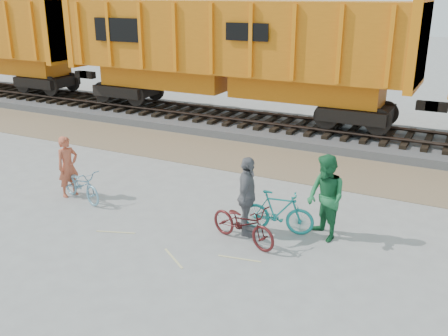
{
  "coord_description": "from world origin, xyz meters",
  "views": [
    {
      "loc": [
        5.79,
        -8.7,
        5.1
      ],
      "look_at": [
        0.57,
        1.5,
        1.07
      ],
      "focal_mm": 40.0,
      "sensor_mm": 36.0,
      "label": 1
    }
  ],
  "objects": [
    {
      "name": "bicycle_blue",
      "position": [
        -2.96,
        0.3,
        0.42
      ],
      "size": [
        1.71,
        1.01,
        0.85
      ],
      "primitive_type": "imported",
      "rotation": [
        0.0,
        0.0,
        1.27
      ],
      "color": "#72A6BD",
      "rests_on": "ground"
    },
    {
      "name": "hopper_car_center",
      "position": [
        -2.98,
        9.0,
        3.01
      ],
      "size": [
        14.0,
        3.13,
        4.65
      ],
      "color": "black",
      "rests_on": "track"
    },
    {
      "name": "person_woman",
      "position": [
        1.66,
        0.49,
        0.9
      ],
      "size": [
        0.71,
        1.13,
        1.8
      ],
      "primitive_type": "imported",
      "rotation": [
        0.0,
        0.0,
        1.85
      ],
      "color": "slate",
      "rests_on": "ground"
    },
    {
      "name": "gravel_strip",
      "position": [
        0.0,
        5.5,
        0.01
      ],
      "size": [
        120.0,
        3.0,
        0.02
      ],
      "primitive_type": "cube",
      "color": "#867153",
      "rests_on": "ground"
    },
    {
      "name": "ground",
      "position": [
        0.0,
        0.0,
        0.0
      ],
      "size": [
        120.0,
        120.0,
        0.0
      ],
      "primitive_type": "plane",
      "color": "#9E9E99",
      "rests_on": "ground"
    },
    {
      "name": "person_man",
      "position": [
        3.24,
        1.09,
        0.95
      ],
      "size": [
        1.17,
        1.14,
        1.89
      ],
      "primitive_type": "imported",
      "rotation": [
        0.0,
        0.0,
        -0.71
      ],
      "color": "#1F6C3B",
      "rests_on": "ground"
    },
    {
      "name": "bicycle_maroon",
      "position": [
        1.76,
        0.09,
        0.45
      ],
      "size": [
        1.81,
        1.06,
        0.9
      ],
      "primitive_type": "imported",
      "rotation": [
        0.0,
        0.0,
        1.28
      ],
      "color": "#4F1717",
      "rests_on": "ground"
    },
    {
      "name": "ballast_bed",
      "position": [
        0.0,
        9.0,
        0.15
      ],
      "size": [
        120.0,
        4.0,
        0.3
      ],
      "primitive_type": "cube",
      "color": "slate",
      "rests_on": "ground"
    },
    {
      "name": "track",
      "position": [
        0.0,
        9.0,
        0.47
      ],
      "size": [
        120.0,
        2.6,
        0.24
      ],
      "color": "black",
      "rests_on": "ballast_bed"
    },
    {
      "name": "person_solo",
      "position": [
        -3.46,
        0.4,
        0.81
      ],
      "size": [
        0.53,
        0.67,
        1.63
      ],
      "primitive_type": "imported",
      "rotation": [
        0.0,
        0.0,
        1.31
      ],
      "color": "#BA5538",
      "rests_on": "ground"
    },
    {
      "name": "bicycle_teal",
      "position": [
        2.24,
        0.89,
        0.49
      ],
      "size": [
        1.68,
        0.74,
        0.98
      ],
      "primitive_type": "imported",
      "rotation": [
        0.0,
        0.0,
        1.75
      ],
      "color": "teal",
      "rests_on": "ground"
    }
  ]
}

